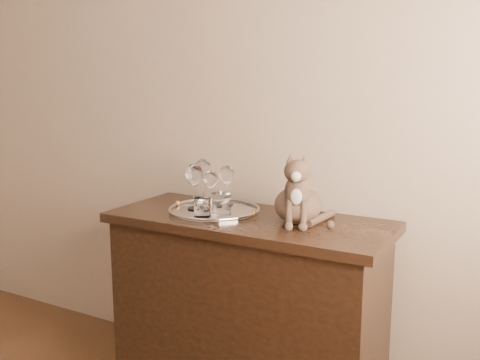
{
  "coord_description": "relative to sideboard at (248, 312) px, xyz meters",
  "views": [
    {
      "loc": [
        1.63,
        0.02,
        1.41
      ],
      "look_at": [
        0.56,
        1.95,
        1.0
      ],
      "focal_mm": 40.0,
      "sensor_mm": 36.0,
      "label": 1
    }
  ],
  "objects": [
    {
      "name": "wall_back",
      "position": [
        -0.6,
        0.31,
        0.93
      ],
      "size": [
        4.0,
        0.1,
        2.7
      ],
      "primitive_type": "cube",
      "color": "tan",
      "rests_on": "ground"
    },
    {
      "name": "sideboard",
      "position": [
        0.0,
        0.0,
        0.0
      ],
      "size": [
        1.2,
        0.5,
        0.85
      ],
      "primitive_type": null,
      "color": "black",
      "rests_on": "ground"
    },
    {
      "name": "tray",
      "position": [
        -0.17,
        0.01,
        0.43
      ],
      "size": [
        0.4,
        0.4,
        0.01
      ],
      "primitive_type": "cylinder",
      "color": "silver",
      "rests_on": "sideboard"
    },
    {
      "name": "wine_glass_a",
      "position": [
        -0.27,
        0.08,
        0.54
      ],
      "size": [
        0.08,
        0.08,
        0.21
      ],
      "primitive_type": null,
      "color": "white",
      "rests_on": "tray"
    },
    {
      "name": "wine_glass_b",
      "position": [
        -0.18,
        0.13,
        0.52
      ],
      "size": [
        0.07,
        0.07,
        0.18
      ],
      "primitive_type": null,
      "color": "silver",
      "rests_on": "tray"
    },
    {
      "name": "wine_glass_c",
      "position": [
        -0.26,
        -0.01,
        0.53
      ],
      "size": [
        0.08,
        0.08,
        0.2
      ],
      "primitive_type": null,
      "color": "silver",
      "rests_on": "tray"
    },
    {
      "name": "wine_glass_d",
      "position": [
        -0.21,
        0.05,
        0.52
      ],
      "size": [
        0.06,
        0.06,
        0.17
      ],
      "primitive_type": null,
      "color": "silver",
      "rests_on": "tray"
    },
    {
      "name": "tumbler_a",
      "position": [
        -0.11,
        -0.04,
        0.48
      ],
      "size": [
        0.08,
        0.08,
        0.09
      ],
      "primitive_type": "cylinder",
      "color": "white",
      "rests_on": "tray"
    },
    {
      "name": "tumbler_b",
      "position": [
        -0.16,
        -0.11,
        0.47
      ],
      "size": [
        0.07,
        0.07,
        0.08
      ],
      "primitive_type": "cylinder",
      "color": "white",
      "rests_on": "tray"
    },
    {
      "name": "cat",
      "position": [
        0.21,
        0.02,
        0.57
      ],
      "size": [
        0.37,
        0.35,
        0.29
      ],
      "primitive_type": null,
      "rotation": [
        0.0,
        0.0,
        0.33
      ],
      "color": "brown",
      "rests_on": "sideboard"
    }
  ]
}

